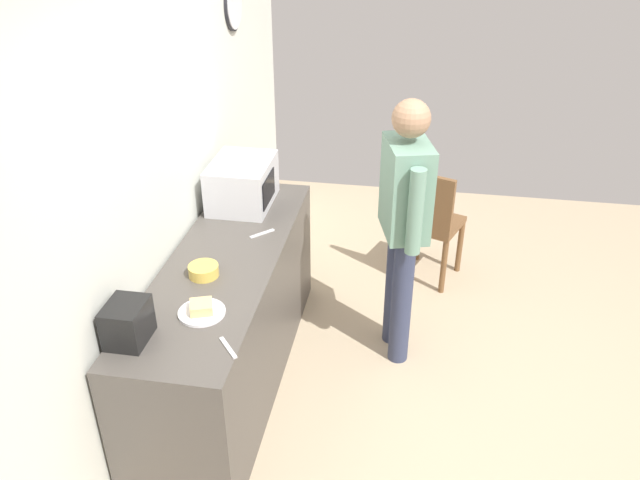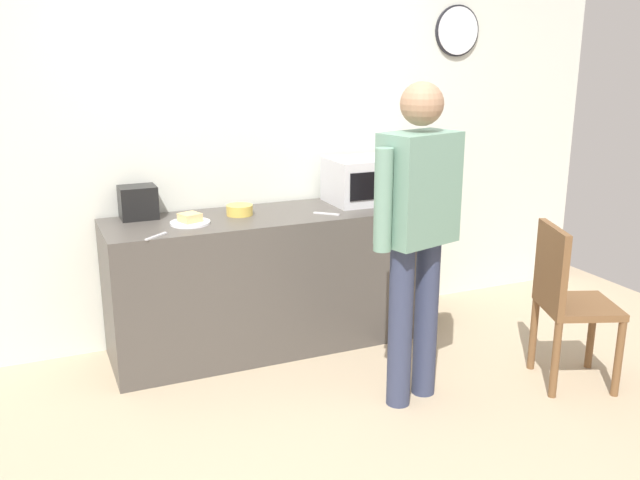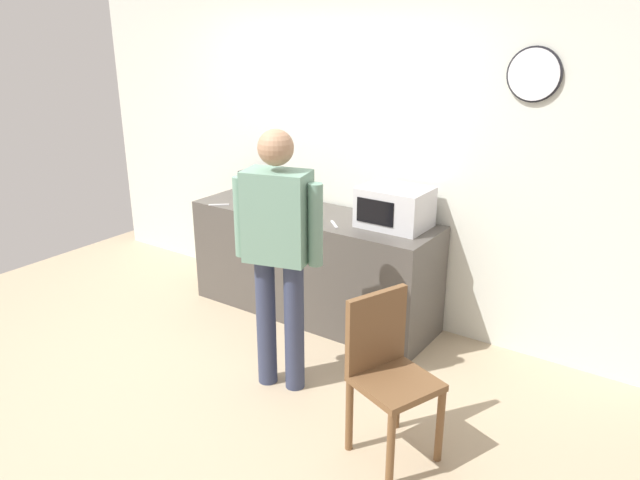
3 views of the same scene
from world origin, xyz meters
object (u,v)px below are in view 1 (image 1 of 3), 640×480
microwave (242,183)px  sandwich_plate (202,310)px  wooden_chair (430,221)px  salad_bowl (204,271)px  person_standing (404,215)px  spoon_utensil (262,234)px  fork_utensil (228,348)px  toaster (127,322)px

microwave → sandwich_plate: size_ratio=2.11×
sandwich_plate → wooden_chair: (1.87, -1.13, -0.38)m
microwave → salad_bowl: size_ratio=3.02×
sandwich_plate → wooden_chair: 2.22m
person_standing → spoon_utensil: bearing=99.1°
person_standing → wooden_chair: size_ratio=1.84×
person_standing → salad_bowl: bearing=121.5°
microwave → fork_utensil: bearing=-167.2°
fork_utensil → sandwich_plate: bearing=41.1°
fork_utensil → person_standing: size_ratio=0.10×
salad_bowl → toaster: size_ratio=0.75×
salad_bowl → wooden_chair: 2.01m
sandwich_plate → person_standing: (0.98, -0.95, 0.12)m
microwave → fork_utensil: 1.51m
sandwich_plate → spoon_utensil: (0.84, -0.10, -0.02)m
microwave → toaster: size_ratio=2.27×
sandwich_plate → toaster: (-0.25, 0.27, 0.08)m
sandwich_plate → person_standing: bearing=-44.1°
salad_bowl → toaster: toaster is taller
sandwich_plate → spoon_utensil: 0.85m
sandwich_plate → toaster: 0.38m
fork_utensil → wooden_chair: (2.11, -0.92, -0.36)m
fork_utensil → spoon_utensil: bearing=5.8°
toaster → person_standing: 1.73m
microwave → toaster: 1.49m
toaster → spoon_utensil: (1.10, -0.37, -0.10)m
sandwich_plate → wooden_chair: bearing=-31.1°
microwave → person_standing: size_ratio=0.29×
person_standing → sandwich_plate: bearing=135.9°
microwave → person_standing: person_standing is taller
salad_bowl → fork_utensil: (-0.58, -0.31, -0.03)m
toaster → wooden_chair: 2.58m
salad_bowl → toaster: 0.62m
salad_bowl → wooden_chair: (1.54, -1.23, -0.39)m
sandwich_plate → salad_bowl: 0.35m
microwave → person_standing: (-0.25, -1.07, -0.01)m
fork_utensil → wooden_chair: 2.33m
spoon_utensil → microwave: bearing=30.1°
spoon_utensil → wooden_chair: size_ratio=0.18×
microwave → person_standing: bearing=-103.2°
microwave → spoon_utensil: 0.47m
person_standing → microwave: bearing=76.8°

